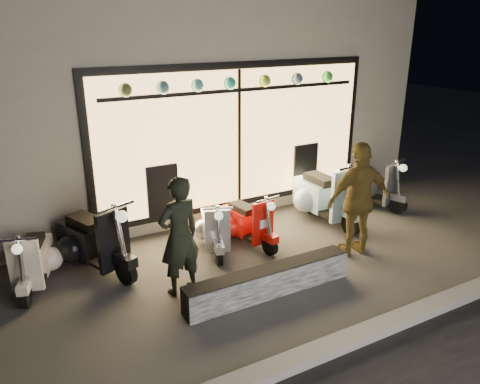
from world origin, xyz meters
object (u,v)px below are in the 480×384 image
object	(u,v)px
scooter_red	(244,221)
woman	(359,200)
graffiti_barrier	(269,281)
scooter_silver	(214,227)
man	(179,236)

from	to	relation	value
scooter_red	woman	distance (m)	1.91
scooter_red	woman	size ratio (longest dim) A/B	0.69
graffiti_barrier	woman	size ratio (longest dim) A/B	1.34
woman	scooter_red	bearing A→B (deg)	-34.62
scooter_silver	scooter_red	distance (m)	0.54
scooter_red	man	xyz separation A→B (m)	(-1.54, -0.97, 0.47)
scooter_red	graffiti_barrier	bearing A→B (deg)	-117.19
graffiti_barrier	man	distance (m)	1.36
scooter_silver	scooter_red	size ratio (longest dim) A/B	0.96
woman	graffiti_barrier	bearing A→B (deg)	19.91
scooter_silver	man	distance (m)	1.50
scooter_red	man	world-z (taller)	man
man	woman	bearing A→B (deg)	163.65
scooter_red	man	size ratio (longest dim) A/B	0.76
graffiti_barrier	woman	distance (m)	2.03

